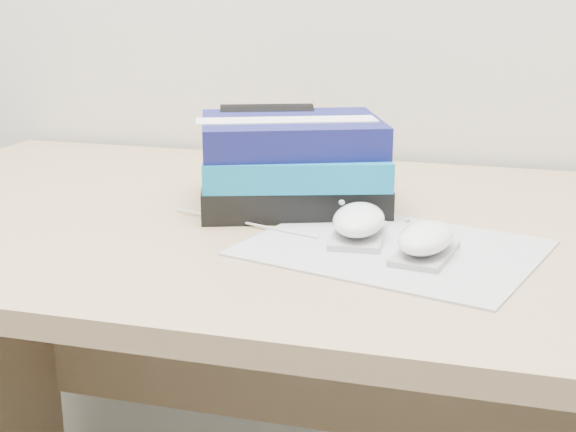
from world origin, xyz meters
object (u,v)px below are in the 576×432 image
(mouse_front, at_px, (425,240))
(pouch, at_px, (267,149))
(mouse_rear, at_px, (359,222))
(book_stack, at_px, (293,163))
(desk, at_px, (380,361))

(mouse_front, bearing_deg, pouch, 136.20)
(mouse_rear, xyz_separation_m, mouse_front, (0.09, -0.05, -0.00))
(book_stack, bearing_deg, pouch, 129.30)
(mouse_rear, xyz_separation_m, book_stack, (-0.12, 0.14, 0.04))
(mouse_front, distance_m, book_stack, 0.29)
(desk, height_order, mouse_front, mouse_front)
(mouse_front, bearing_deg, mouse_rear, 152.02)
(mouse_front, height_order, pouch, pouch)
(desk, xyz_separation_m, mouse_front, (0.08, -0.19, 0.26))
(mouse_rear, height_order, mouse_front, mouse_rear)
(desk, xyz_separation_m, mouse_rear, (-0.01, -0.15, 0.26))
(mouse_front, distance_m, pouch, 0.38)
(mouse_rear, relative_size, book_stack, 0.38)
(mouse_rear, distance_m, mouse_front, 0.10)
(pouch, bearing_deg, mouse_rear, -49.25)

